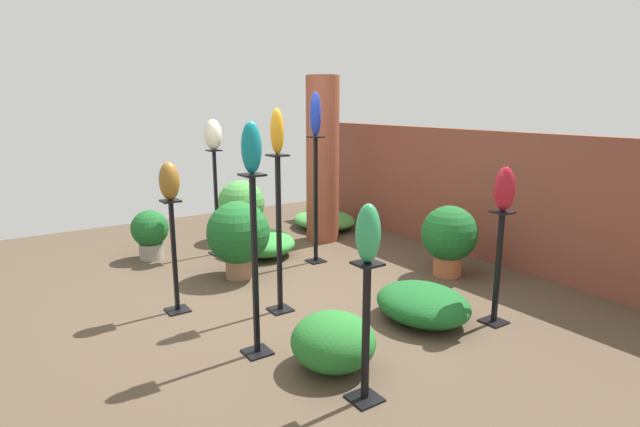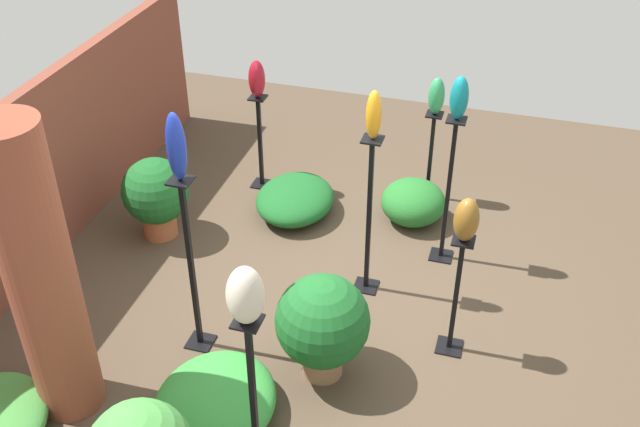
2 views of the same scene
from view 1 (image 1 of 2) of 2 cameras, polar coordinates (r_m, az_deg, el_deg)
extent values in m
plane|color=#4C3D2D|center=(5.14, -3.88, -9.11)|extent=(8.00, 8.00, 0.00)
cube|color=brown|center=(6.57, 15.93, 2.37)|extent=(5.60, 0.12, 1.57)
cylinder|color=brown|center=(6.86, 0.30, 6.12)|extent=(0.45, 0.45, 2.25)
cube|color=black|center=(6.11, -0.48, -5.44)|extent=(0.20, 0.20, 0.01)
cube|color=black|center=(5.92, -0.50, 1.48)|extent=(0.04, 0.04, 1.51)
cube|color=black|center=(5.82, -0.51, 8.74)|extent=(0.16, 0.16, 0.02)
cube|color=black|center=(4.90, -15.95, -10.56)|extent=(0.20, 0.20, 0.01)
cube|color=black|center=(4.73, -16.32, -4.78)|extent=(0.04, 0.04, 1.05)
cube|color=black|center=(4.61, -16.72, 1.39)|extent=(0.16, 0.16, 0.02)
cube|color=black|center=(4.03, -7.17, -15.43)|extent=(0.20, 0.20, 0.01)
cube|color=black|center=(3.76, -7.45, -6.08)|extent=(0.04, 0.04, 1.40)
cube|color=black|center=(3.60, -7.76, 4.41)|extent=(0.16, 0.16, 0.02)
cube|color=black|center=(4.75, -4.56, -10.88)|extent=(0.20, 0.20, 0.01)
cube|color=black|center=(4.51, -4.71, -2.47)|extent=(0.04, 0.04, 1.45)
cube|color=black|center=(4.38, -4.88, 6.65)|extent=(0.16, 0.16, 0.02)
cube|color=black|center=(4.75, 19.22, -11.58)|extent=(0.20, 0.20, 0.01)
cube|color=black|center=(4.57, 19.66, -5.90)|extent=(0.04, 0.04, 1.00)
cube|color=black|center=(4.45, 20.13, 0.16)|extent=(0.16, 0.16, 0.01)
cube|color=black|center=(6.55, -11.52, -4.44)|extent=(0.20, 0.20, 0.01)
cube|color=black|center=(6.39, -11.78, 1.20)|extent=(0.04, 0.04, 1.33)
cube|color=black|center=(6.30, -12.04, 7.07)|extent=(0.16, 0.16, 0.02)
cube|color=black|center=(3.48, 5.11, -20.28)|extent=(0.20, 0.20, 0.01)
cube|color=black|center=(3.25, 5.27, -13.44)|extent=(0.04, 0.04, 0.94)
cube|color=black|center=(3.08, 5.44, -5.72)|extent=(0.16, 0.16, 0.01)
ellipsoid|color=#192D9E|center=(5.81, -0.52, 11.30)|extent=(0.13, 0.13, 0.50)
ellipsoid|color=brown|center=(4.58, -16.85, 3.57)|extent=(0.19, 0.18, 0.34)
ellipsoid|color=#0F727A|center=(3.58, -7.86, 7.47)|extent=(0.14, 0.15, 0.37)
ellipsoid|color=orange|center=(4.37, -4.93, 9.34)|extent=(0.12, 0.12, 0.40)
ellipsoid|color=maroon|center=(4.41, 20.32, 2.64)|extent=(0.18, 0.16, 0.38)
ellipsoid|color=beige|center=(6.29, -12.12, 8.82)|extent=(0.22, 0.21, 0.37)
ellipsoid|color=#2D9356|center=(3.03, 5.52, -2.26)|extent=(0.16, 0.15, 0.37)
cylinder|color=#936B4C|center=(5.62, -9.18, -6.13)|extent=(0.30, 0.30, 0.22)
sphere|color=#195923|center=(5.51, -9.32, -2.16)|extent=(0.69, 0.69, 0.69)
cylinder|color=gray|center=(6.54, -18.70, -4.08)|extent=(0.29, 0.29, 0.20)
sphere|color=#195923|center=(6.46, -18.88, -1.62)|extent=(0.45, 0.45, 0.45)
cylinder|color=#2D2D33|center=(7.13, -8.88, -2.00)|extent=(0.29, 0.29, 0.24)
sphere|color=#479942|center=(7.04, -8.99, 1.13)|extent=(0.65, 0.65, 0.65)
cylinder|color=#B25B38|center=(5.79, 14.36, -5.78)|extent=(0.31, 0.31, 0.22)
sphere|color=#195923|center=(5.69, 14.56, -2.22)|extent=(0.62, 0.62, 0.62)
ellipsoid|color=#479942|center=(7.68, 0.50, -0.74)|extent=(1.06, 0.88, 0.26)
ellipsoid|color=#338C38|center=(6.40, -6.82, -3.32)|extent=(0.97, 0.84, 0.31)
ellipsoid|color=#195923|center=(4.57, 11.66, -10.05)|extent=(0.89, 0.75, 0.32)
ellipsoid|color=#236B28|center=(3.73, 1.52, -14.38)|extent=(0.63, 0.62, 0.41)
camera|label=2|loc=(9.02, -29.11, 25.82)|focal=42.00mm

